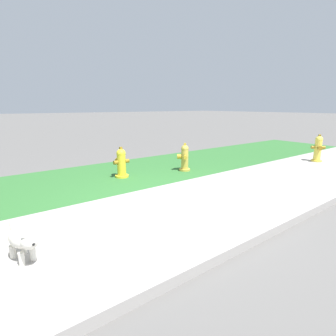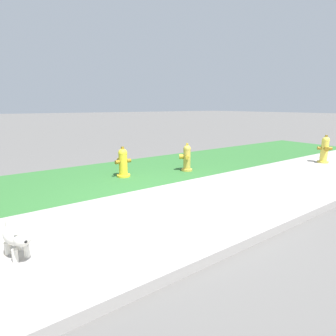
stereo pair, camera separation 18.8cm
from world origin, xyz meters
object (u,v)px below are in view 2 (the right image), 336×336
Objects in this scene: fire_hydrant_near_corner at (123,163)px; fire_hydrant_by_grass_verge at (187,158)px; fire_hydrant_far_end at (325,150)px; small_white_dog at (17,237)px.

fire_hydrant_by_grass_verge is at bearing -16.77° from fire_hydrant_near_corner.
fire_hydrant_far_end is at bearing -75.88° from fire_hydrant_by_grass_verge.
fire_hydrant_by_grass_verge is at bearing 103.07° from small_white_dog.
fire_hydrant_by_grass_verge is 4.34m from small_white_dog.
fire_hydrant_by_grass_verge is 1.57m from fire_hydrant_near_corner.
small_white_dog is at bearing -136.85° from fire_hydrant_near_corner.
fire_hydrant_far_end is (3.74, -1.49, 0.05)m from fire_hydrant_by_grass_verge.
fire_hydrant_near_corner is 1.37× the size of small_white_dog.
small_white_dog is (-3.86, -1.98, -0.08)m from fire_hydrant_by_grass_verge.
fire_hydrant_near_corner reaches higher than small_white_dog.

